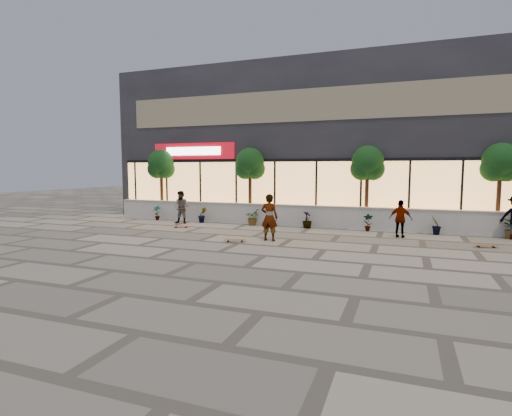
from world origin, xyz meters
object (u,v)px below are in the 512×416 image
(tree_west, at_px, (161,166))
(skater_right_near, at_px, (401,219))
(skater_left, at_px, (182,207))
(skateboard_right_near, at_px, (486,245))
(tree_midwest, at_px, (250,165))
(tree_mideast, at_px, (367,165))
(skateboard_left, at_px, (181,226))
(tree_east, at_px, (500,165))
(skater_center, at_px, (269,217))
(skateboard_center, at_px, (235,240))

(tree_west, distance_m, skater_right_near, 13.51)
(skater_left, bearing_deg, skateboard_right_near, -12.43)
(tree_midwest, bearing_deg, tree_west, 180.00)
(tree_mideast, relative_size, skateboard_left, 4.86)
(tree_east, distance_m, skateboard_right_near, 4.77)
(tree_west, relative_size, skater_center, 2.13)
(skateboard_center, bearing_deg, skateboard_left, 129.89)
(tree_mideast, relative_size, skateboard_center, 4.40)
(tree_midwest, relative_size, skateboard_right_near, 4.83)
(tree_midwest, relative_size, skateboard_center, 4.40)
(tree_midwest, bearing_deg, skateboard_right_near, -19.16)
(tree_mideast, height_order, skateboard_center, tree_mideast)
(skater_left, relative_size, skateboard_left, 2.09)
(tree_east, height_order, skateboard_center, tree_east)
(skater_center, xyz_separation_m, skater_right_near, (4.80, 2.55, -0.15))
(tree_mideast, bearing_deg, tree_west, 180.00)
(skateboard_right_near, bearing_deg, tree_mideast, 131.17)
(tree_mideast, height_order, skater_center, tree_mideast)
(skater_left, height_order, skateboard_center, skater_left)
(skater_center, bearing_deg, tree_midwest, -61.80)
(tree_west, xyz_separation_m, skateboard_left, (3.21, -3.25, -2.91))
(tree_midwest, relative_size, tree_mideast, 1.00)
(skater_left, bearing_deg, tree_west, 136.26)
(tree_mideast, xyz_separation_m, skater_center, (-3.21, -5.07, -2.06))
(tree_midwest, bearing_deg, skateboard_left, -125.12)
(tree_midwest, distance_m, skateboard_right_near, 11.49)
(skateboard_center, height_order, skateboard_right_near, skateboard_center)
(skater_right_near, distance_m, skateboard_center, 6.82)
(tree_midwest, bearing_deg, skateboard_center, -74.19)
(tree_east, distance_m, skater_right_near, 5.16)
(skater_center, bearing_deg, tree_mideast, -122.96)
(tree_mideast, relative_size, skateboard_right_near, 4.83)
(tree_midwest, distance_m, tree_east, 11.50)
(tree_east, height_order, skateboard_left, tree_east)
(tree_mideast, xyz_separation_m, skateboard_right_near, (4.50, -3.65, -2.91))
(tree_mideast, distance_m, skateboard_right_near, 6.48)
(tree_east, xyz_separation_m, skateboard_left, (-13.79, -3.25, -2.91))
(skater_left, relative_size, skateboard_right_near, 2.08)
(tree_midwest, height_order, skater_right_near, tree_midwest)
(tree_midwest, relative_size, skater_center, 2.13)
(skater_left, height_order, skateboard_left, skater_left)
(skateboard_right_near, bearing_deg, skater_center, -179.35)
(skater_center, bearing_deg, skater_right_near, -152.62)
(skater_right_near, xyz_separation_m, skateboard_left, (-9.87, -0.73, -0.70))
(skater_center, relative_size, skater_right_near, 1.19)
(skater_center, bearing_deg, skateboard_center, 32.28)
(skater_center, height_order, skater_right_near, skater_center)
(tree_midwest, height_order, skateboard_center, tree_midwest)
(skater_right_near, bearing_deg, tree_east, -134.87)
(tree_west, height_order, skater_center, tree_west)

